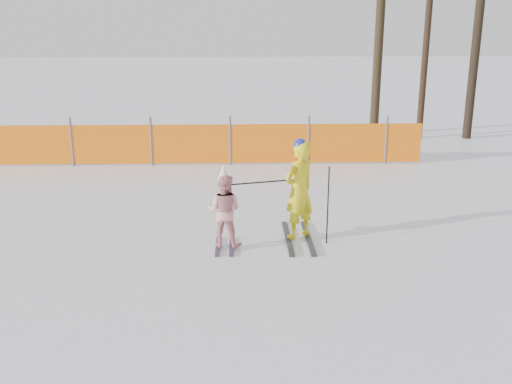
{
  "coord_description": "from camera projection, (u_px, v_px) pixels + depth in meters",
  "views": [
    {
      "loc": [
        -0.26,
        -7.84,
        3.43
      ],
      "look_at": [
        0.0,
        0.5,
        1.0
      ],
      "focal_mm": 40.0,
      "sensor_mm": 36.0,
      "label": 1
    }
  ],
  "objects": [
    {
      "name": "ground",
      "position": [
        257.0,
        266.0,
        8.49
      ],
      "size": [
        120.0,
        120.0,
        0.0
      ],
      "primitive_type": "plane",
      "color": "white",
      "rests_on": "ground"
    },
    {
      "name": "adult",
      "position": [
        299.0,
        190.0,
        9.32
      ],
      "size": [
        0.71,
        1.57,
        1.71
      ],
      "color": "black",
      "rests_on": "ground"
    },
    {
      "name": "child",
      "position": [
        224.0,
        210.0,
        9.04
      ],
      "size": [
        0.67,
        0.84,
        1.37
      ],
      "color": "black",
      "rests_on": "ground"
    },
    {
      "name": "ski_poles",
      "position": [
        299.0,
        195.0,
        9.15
      ],
      "size": [
        1.57,
        0.28,
        1.3
      ],
      "color": "black",
      "rests_on": "ground"
    },
    {
      "name": "safety_fence",
      "position": [
        89.0,
        144.0,
        14.41
      ],
      "size": [
        16.94,
        0.06,
        1.25
      ],
      "color": "#595960",
      "rests_on": "ground"
    },
    {
      "name": "tree_trunks",
      "position": [
        421.0,
        38.0,
        17.63
      ],
      "size": [
        3.09,
        1.04,
        6.82
      ],
      "color": "#2E2314",
      "rests_on": "ground"
    }
  ]
}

